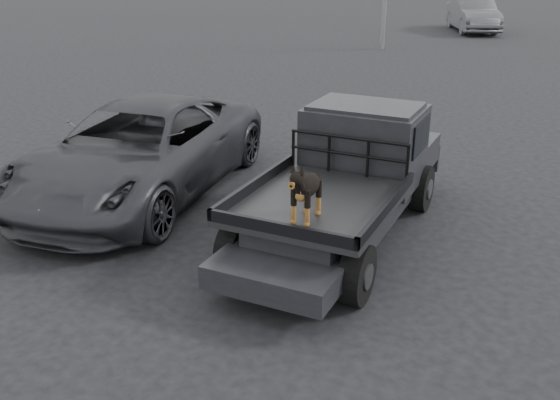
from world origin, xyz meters
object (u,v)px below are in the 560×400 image
at_px(distant_car_a, 473,14).
at_px(flatbed_ute, 342,207).
at_px(dog, 307,191).
at_px(parked_suv, 140,151).

bearing_deg(distant_car_a, flatbed_ute, -107.19).
bearing_deg(dog, parked_suv, 156.25).
height_order(dog, parked_suv, dog).
xyz_separation_m(dog, parked_suv, (-3.82, 1.68, -0.50)).
bearing_deg(dog, flatbed_ute, 93.44).
height_order(flatbed_ute, parked_suv, parked_suv).
bearing_deg(parked_suv, dog, -30.77).
xyz_separation_m(flatbed_ute, distant_car_a, (-2.42, 25.64, 0.37)).
xyz_separation_m(parked_suv, distant_car_a, (1.31, 25.52, 0.04)).
distance_m(flatbed_ute, distant_car_a, 25.75).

